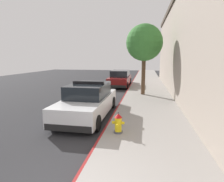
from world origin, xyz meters
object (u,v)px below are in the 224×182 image
at_px(police_cruiser, 88,101).
at_px(fire_hydrant, 118,123).
at_px(parked_car_silver_ahead, 120,79).
at_px(street_tree, 144,43).

bearing_deg(police_cruiser, fire_hydrant, -49.98).
relative_size(parked_car_silver_ahead, fire_hydrant, 6.37).
height_order(police_cruiser, parked_car_silver_ahead, police_cruiser).
bearing_deg(parked_car_silver_ahead, fire_hydrant, -82.36).
distance_m(fire_hydrant, street_tree, 8.10).
height_order(police_cruiser, street_tree, street_tree).
distance_m(parked_car_silver_ahead, street_tree, 6.02).
relative_size(police_cruiser, street_tree, 0.98).
relative_size(fire_hydrant, street_tree, 0.15).
relative_size(police_cruiser, parked_car_silver_ahead, 1.00).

